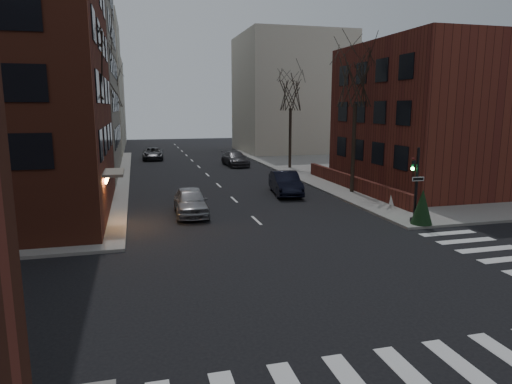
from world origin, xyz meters
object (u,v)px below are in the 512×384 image
Objects in this scene: tree_left_c at (109,90)px; parked_sedan at (285,183)px; car_lane_far at (153,154)px; sandwich_board at (396,199)px; tree_left_a at (83,63)px; car_lane_gray at (235,159)px; tree_left_b at (99,71)px; traffic_signal at (415,190)px; evergreen_shrub at (422,207)px; tree_right_a at (356,81)px; streetlamp_far at (118,125)px; streetlamp_near at (108,136)px; car_lane_silver at (191,201)px; tree_right_b at (291,93)px.

tree_left_c reaches higher than parked_sedan.
tree_left_c is 1.87× the size of car_lane_far.
car_lane_far is at bearing 43.26° from tree_left_c.
sandwich_board is at bearing -40.55° from parked_sedan.
car_lane_gray is at bearing 59.76° from tree_left_a.
traffic_signal is at bearing -45.46° from tree_left_b.
tree_right_a is at bearing 85.77° from evergreen_shrub.
streetlamp_near is at bearing -90.00° from streetlamp_far.
traffic_signal is 10.76m from parked_sedan.
tree_left_c is (0.00, 26.00, -0.44)m from tree_left_a.
traffic_signal is 0.85× the size of car_lane_silver.
car_lane_silver is 29.82m from car_lane_far.
traffic_signal is 0.80× the size of parked_sedan.
tree_right_a is at bearing -13.24° from streetlamp_near.
tree_right_a is 1.55× the size of streetlamp_near.
tree_left_a is 28.32m from streetlamp_far.
streetlamp_far reaches higher than car_lane_gray.
traffic_signal is 0.39× the size of tree_left_a.
tree_right_b is 20.01m from streetlamp_far.
tree_right_a reaches higher than streetlamp_far.
tree_left_b reaches higher than car_lane_far.
tree_right_a is 9.00m from sandwich_board.
car_lane_far is at bearing 29.42° from streetlamp_far.
sandwich_board is (18.13, -12.98, -8.36)m from tree_left_b.
evergreen_shrub is (4.17, -27.32, 0.31)m from car_lane_gray.
tree_right_b is at bearing 30.47° from streetlamp_near.
tree_left_a reaches higher than traffic_signal.
sandwich_board is at bearing -79.68° from car_lane_gray.
car_lane_far reaches higher than sandwich_board.
traffic_signal is 2.15× the size of evergreen_shrub.
parked_sedan is 7.98m from sandwich_board.
streetlamp_far is 26.30m from parked_sedan.
tree_left_a is at bearing 163.35° from traffic_signal.
car_lane_gray is (12.72, 21.82, -7.70)m from tree_left_a.
parked_sedan is (12.80, -21.05, -7.20)m from tree_left_c.
streetlamp_near is 20.00m from streetlamp_far.
car_lane_gray is (12.72, 9.82, -8.14)m from tree_left_b.
traffic_signal is 27.15m from car_lane_gray.
parked_sedan is at bearing 34.05° from car_lane_silver.
evergreen_shrub is (-0.70, -23.50, -6.51)m from tree_right_b.
tree_left_a is 15.71m from parked_sedan.
sandwich_board is (5.33, -5.93, -0.27)m from parked_sedan.
tree_left_c is at bearing 118.36° from traffic_signal.
sandwich_board is (1.39, 4.02, -1.35)m from traffic_signal.
tree_right_b is at bearing 72.83° from sandwich_board.
tree_right_a is at bearing -77.71° from car_lane_gray.
parked_sedan is (-4.80, 0.95, -7.20)m from tree_right_a.
tree_right_b is 20.01m from streetlamp_near.
tree_left_b is at bearing 158.66° from parked_sedan.
tree_left_a is 12.01m from tree_left_b.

